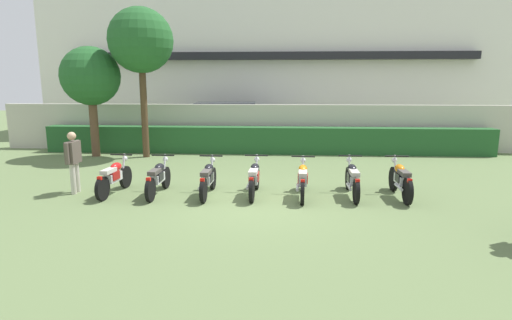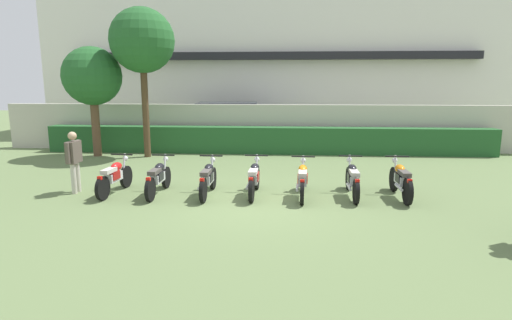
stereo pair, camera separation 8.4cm
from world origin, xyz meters
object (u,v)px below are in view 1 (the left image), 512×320
at_px(tree_far_side, 141,41).
at_px(motorcycle_in_row_0, 114,177).
at_px(parked_car, 229,123).
at_px(tree_near_inspector, 91,77).
at_px(motorcycle_in_row_5, 352,179).
at_px(motorcycle_in_row_2, 208,178).
at_px(motorcycle_in_row_4, 303,180).
at_px(inspector_person, 73,158).
at_px(motorcycle_in_row_3, 254,178).
at_px(motorcycle_in_row_1, 158,178).
at_px(motorcycle_in_row_6, 400,179).

xyz_separation_m(tree_far_side, motorcycle_in_row_0, (0.90, -5.22, -3.82)).
bearing_deg(parked_car, tree_near_inspector, -146.46).
bearing_deg(tree_near_inspector, motorcycle_in_row_5, -29.87).
bearing_deg(motorcycle_in_row_2, motorcycle_in_row_0, 90.52).
distance_m(motorcycle_in_row_0, motorcycle_in_row_2, 2.42).
bearing_deg(motorcycle_in_row_5, tree_far_side, 54.85).
xyz_separation_m(parked_car, motorcycle_in_row_4, (2.96, -8.86, -0.49)).
distance_m(parked_car, inspector_person, 9.29).
bearing_deg(motorcycle_in_row_3, parked_car, 13.27).
bearing_deg(parked_car, tree_far_side, -130.37).
bearing_deg(inspector_person, motorcycle_in_row_5, 1.15).
distance_m(tree_far_side, motorcycle_in_row_1, 6.78).
distance_m(motorcycle_in_row_3, motorcycle_in_row_4, 1.21).
distance_m(tree_near_inspector, motorcycle_in_row_5, 10.60).
distance_m(motorcycle_in_row_1, motorcycle_in_row_5, 4.88).
relative_size(motorcycle_in_row_0, motorcycle_in_row_2, 1.00).
distance_m(motorcycle_in_row_5, motorcycle_in_row_6, 1.17).
height_order(parked_car, inspector_person, parked_car).
bearing_deg(motorcycle_in_row_6, tree_far_side, 57.74).
height_order(tree_far_side, motorcycle_in_row_3, tree_far_side).
distance_m(parked_car, motorcycle_in_row_5, 9.67).
height_order(tree_near_inspector, motorcycle_in_row_2, tree_near_inspector).
relative_size(tree_near_inspector, inspector_person, 2.60).
bearing_deg(motorcycle_in_row_3, motorcycle_in_row_4, -92.21).
bearing_deg(inspector_person, motorcycle_in_row_4, -0.21).
relative_size(motorcycle_in_row_4, inspector_person, 1.18).
relative_size(tree_near_inspector, motorcycle_in_row_3, 2.22).
height_order(tree_far_side, motorcycle_in_row_4, tree_far_side).
relative_size(motorcycle_in_row_1, inspector_person, 1.18).
bearing_deg(motorcycle_in_row_1, motorcycle_in_row_4, -89.27).
relative_size(motorcycle_in_row_2, motorcycle_in_row_4, 0.98).
bearing_deg(motorcycle_in_row_4, motorcycle_in_row_3, 88.78).
relative_size(tree_far_side, motorcycle_in_row_4, 2.92).
bearing_deg(motorcycle_in_row_4, tree_far_side, 50.37).
bearing_deg(parked_car, motorcycle_in_row_6, -61.99).
bearing_deg(tree_far_side, inspector_person, -91.52).
bearing_deg(tree_near_inspector, motorcycle_in_row_6, -27.10).
bearing_deg(motorcycle_in_row_3, motorcycle_in_row_1, 93.98).
bearing_deg(motorcycle_in_row_1, motorcycle_in_row_0, 90.79).
bearing_deg(parked_car, inspector_person, -111.50).
bearing_deg(motorcycle_in_row_4, motorcycle_in_row_5, -79.62).
bearing_deg(motorcycle_in_row_3, tree_far_side, 43.07).
distance_m(motorcycle_in_row_4, inspector_person, 5.84).
relative_size(parked_car, tree_near_inspector, 1.12).
height_order(motorcycle_in_row_2, inspector_person, inspector_person).
height_order(parked_car, tree_near_inspector, tree_near_inspector).
xyz_separation_m(tree_far_side, inspector_person, (-0.14, -5.20, -3.33)).
height_order(motorcycle_in_row_5, motorcycle_in_row_6, motorcycle_in_row_6).
bearing_deg(motorcycle_in_row_3, motorcycle_in_row_5, -86.30).
xyz_separation_m(motorcycle_in_row_0, motorcycle_in_row_2, (2.42, -0.00, -0.00)).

